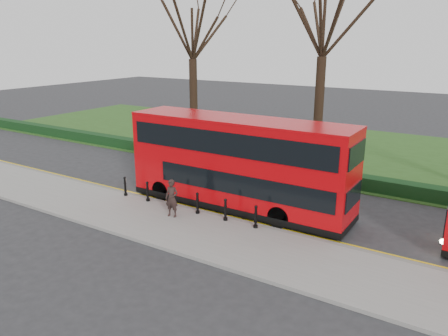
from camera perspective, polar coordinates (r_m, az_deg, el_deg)
The scene contains 12 objects.
ground at distance 22.31m, azimuth -2.26°, elevation -4.96°, with size 120.00×120.00×0.00m, color #28282B.
pavement at distance 20.07m, azimuth -7.13°, elevation -7.37°, with size 60.00×4.00×0.15m, color gray.
kerb at distance 21.53m, azimuth -3.76°, elevation -5.59°, with size 60.00×0.25×0.16m, color slate.
grass_verge at distance 35.16m, azimuth 11.67°, elevation 2.73°, with size 60.00×18.00×0.06m, color #294D19.
hedge at distance 27.76m, azimuth 5.67°, elevation 0.15°, with size 60.00×0.90×0.80m, color black.
yellow_line_outer at distance 21.78m, azimuth -3.30°, elevation -5.51°, with size 60.00×0.10×0.01m, color yellow.
yellow_line_inner at distance 21.93m, azimuth -3.00°, elevation -5.35°, with size 60.00×0.10×0.01m, color yellow.
tree_left at distance 33.59m, azimuth -4.18°, elevation 17.74°, with size 7.87×7.87×12.30m.
tree_mid at distance 28.87m, azimuth 12.96°, elevation 18.59°, with size 8.29×8.29×12.96m.
bollard_row at distance 21.28m, azimuth -5.21°, elevation -4.23°, with size 7.99×0.15×1.00m.
bus_lead at distance 21.36m, azimuth 1.87°, elevation 0.52°, with size 11.40×2.62×4.53m.
pedestrian at distance 20.47m, azimuth -6.83°, elevation -3.95°, with size 0.65×0.43×1.79m, color black.
Camera 1 is at (11.79, -17.12, 8.11)m, focal length 35.00 mm.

